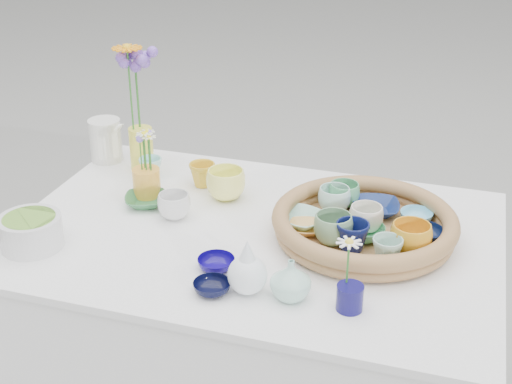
% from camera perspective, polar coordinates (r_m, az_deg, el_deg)
% --- Properties ---
extents(wicker_tray, '(0.47, 0.47, 0.08)m').
position_cam_1_polar(wicker_tray, '(1.84, 8.66, -2.62)').
color(wicker_tray, '#976036').
rests_on(wicker_tray, display_table).
extents(tray_ceramic_0, '(0.15, 0.15, 0.03)m').
position_cam_1_polar(tray_ceramic_0, '(1.94, 9.57, -1.28)').
color(tray_ceramic_0, navy).
rests_on(tray_ceramic_0, wicker_tray).
extents(tray_ceramic_1, '(0.11, 0.11, 0.03)m').
position_cam_1_polar(tray_ceramic_1, '(1.84, 13.39, -3.30)').
color(tray_ceramic_1, '#0A1434').
rests_on(tray_ceramic_1, wicker_tray).
extents(tray_ceramic_2, '(0.13, 0.13, 0.08)m').
position_cam_1_polar(tray_ceramic_2, '(1.75, 12.28, -3.69)').
color(tray_ceramic_2, orange).
rests_on(tray_ceramic_2, wicker_tray).
extents(tray_ceramic_3, '(0.14, 0.14, 0.03)m').
position_cam_1_polar(tray_ceramic_3, '(1.81, 8.63, -3.22)').
color(tray_ceramic_3, '#4DA76D').
rests_on(tray_ceramic_3, wicker_tray).
extents(tray_ceramic_4, '(0.13, 0.13, 0.08)m').
position_cam_1_polar(tray_ceramic_4, '(1.77, 6.19, -2.96)').
color(tray_ceramic_4, gray).
rests_on(tray_ceramic_4, wicker_tray).
extents(tray_ceramic_5, '(0.15, 0.15, 0.03)m').
position_cam_1_polar(tray_ceramic_5, '(1.86, 3.72, -2.22)').
color(tray_ceramic_5, '#A6E1CD').
rests_on(tray_ceramic_5, wicker_tray).
extents(tray_ceramic_6, '(0.11, 0.11, 0.07)m').
position_cam_1_polar(tray_ceramic_6, '(1.92, 6.28, -0.61)').
color(tray_ceramic_6, silver).
rests_on(tray_ceramic_6, wicker_tray).
extents(tray_ceramic_7, '(0.11, 0.11, 0.07)m').
position_cam_1_polar(tray_ceramic_7, '(1.84, 8.80, -2.11)').
color(tray_ceramic_7, white).
rests_on(tray_ceramic_7, wicker_tray).
extents(tray_ceramic_8, '(0.10, 0.10, 0.03)m').
position_cam_1_polar(tray_ceramic_8, '(1.92, 12.71, -1.92)').
color(tray_ceramic_8, '#73C6E4').
rests_on(tray_ceramic_8, wicker_tray).
extents(tray_ceramic_9, '(0.09, 0.09, 0.08)m').
position_cam_1_polar(tray_ceramic_9, '(1.74, 7.70, -3.57)').
color(tray_ceramic_9, '#0C1446').
rests_on(tray_ceramic_9, wicker_tray).
extents(tray_ceramic_10, '(0.11, 0.11, 0.02)m').
position_cam_1_polar(tray_ceramic_10, '(1.82, 4.09, -2.91)').
color(tray_ceramic_10, '#E1A352').
rests_on(tray_ceramic_10, wicker_tray).
extents(tray_ceramic_11, '(0.09, 0.09, 0.07)m').
position_cam_1_polar(tray_ceramic_11, '(1.70, 10.44, -4.69)').
color(tray_ceramic_11, '#97C1AF').
rests_on(tray_ceramic_11, wicker_tray).
extents(tray_ceramic_12, '(0.11, 0.11, 0.07)m').
position_cam_1_polar(tray_ceramic_12, '(1.96, 7.06, -0.20)').
color(tray_ceramic_12, '#56A871').
rests_on(tray_ceramic_12, wicker_tray).
extents(loose_ceramic_0, '(0.08, 0.08, 0.07)m').
position_cam_1_polar(loose_ceramic_0, '(2.10, -4.32, 1.39)').
color(loose_ceramic_0, gold).
rests_on(loose_ceramic_0, display_table).
extents(loose_ceramic_1, '(0.12, 0.12, 0.09)m').
position_cam_1_polar(loose_ceramic_1, '(2.02, -2.43, 0.63)').
color(loose_ceramic_1, '#FEFF76').
rests_on(loose_ceramic_1, display_table).
extents(loose_ceramic_2, '(0.15, 0.15, 0.03)m').
position_cam_1_polar(loose_ceramic_2, '(2.02, -8.80, -0.66)').
color(loose_ceramic_2, '#327341').
rests_on(loose_ceramic_2, display_table).
extents(loose_ceramic_3, '(0.09, 0.09, 0.07)m').
position_cam_1_polar(loose_ceramic_3, '(1.93, -6.57, -1.11)').
color(loose_ceramic_3, silver).
rests_on(loose_ceramic_3, display_table).
extents(loose_ceramic_4, '(0.10, 0.10, 0.03)m').
position_cam_1_polar(loose_ceramic_4, '(1.70, -3.20, -5.74)').
color(loose_ceramic_4, '#0F036D').
rests_on(loose_ceramic_4, display_table).
extents(loose_ceramic_5, '(0.08, 0.08, 0.06)m').
position_cam_1_polar(loose_ceramic_5, '(2.17, -8.41, 1.91)').
color(loose_ceramic_5, '#9FE4DD').
rests_on(loose_ceramic_5, display_table).
extents(loose_ceramic_6, '(0.11, 0.11, 0.03)m').
position_cam_1_polar(loose_ceramic_6, '(1.62, -3.55, -7.63)').
color(loose_ceramic_6, black).
rests_on(loose_ceramic_6, display_table).
extents(fluted_bowl, '(0.20, 0.20, 0.08)m').
position_cam_1_polar(fluted_bowl, '(1.87, -17.55, -3.05)').
color(fluted_bowl, silver).
rests_on(fluted_bowl, display_table).
extents(bud_vase_paleblue, '(0.10, 0.10, 0.14)m').
position_cam_1_polar(bud_vase_paleblue, '(1.59, -0.70, -5.92)').
color(bud_vase_paleblue, white).
rests_on(bud_vase_paleblue, display_table).
extents(bud_vase_seafoam, '(0.10, 0.10, 0.10)m').
position_cam_1_polar(bud_vase_seafoam, '(1.58, 2.80, -7.01)').
color(bud_vase_seafoam, '#AADDCA').
rests_on(bud_vase_seafoam, display_table).
extents(bud_vase_cobalt, '(0.07, 0.07, 0.06)m').
position_cam_1_polar(bud_vase_cobalt, '(1.57, 7.51, -8.37)').
color(bud_vase_cobalt, '#110E50').
rests_on(bud_vase_cobalt, display_table).
extents(single_daisy, '(0.07, 0.07, 0.12)m').
position_cam_1_polar(single_daisy, '(1.54, 7.36, -5.63)').
color(single_daisy, white).
rests_on(single_daisy, bud_vase_cobalt).
extents(tall_vase_yellow, '(0.10, 0.10, 0.14)m').
position_cam_1_polar(tall_vase_yellow, '(2.22, -9.15, 3.43)').
color(tall_vase_yellow, yellow).
rests_on(tall_vase_yellow, display_table).
extents(gerbera, '(0.12, 0.12, 0.27)m').
position_cam_1_polar(gerbera, '(2.15, -10.02, 8.06)').
color(gerbera, orange).
rests_on(gerbera, tall_vase_yellow).
extents(hydrangea, '(0.11, 0.11, 0.30)m').
position_cam_1_polar(hydrangea, '(2.17, -9.48, 7.81)').
color(hydrangea, '#7A50C6').
rests_on(hydrangea, tall_vase_yellow).
extents(white_pitcher, '(0.17, 0.15, 0.13)m').
position_cam_1_polar(white_pitcher, '(2.31, -11.94, 4.08)').
color(white_pitcher, white).
rests_on(white_pitcher, display_table).
extents(daisy_cup, '(0.09, 0.09, 0.08)m').
position_cam_1_polar(daisy_cup, '(2.05, -8.74, 0.74)').
color(daisy_cup, '#FFAE37').
rests_on(daisy_cup, display_table).
extents(daisy_posy, '(0.09, 0.09, 0.13)m').
position_cam_1_polar(daisy_posy, '(2.01, -8.85, 3.41)').
color(daisy_posy, white).
rests_on(daisy_posy, daisy_cup).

